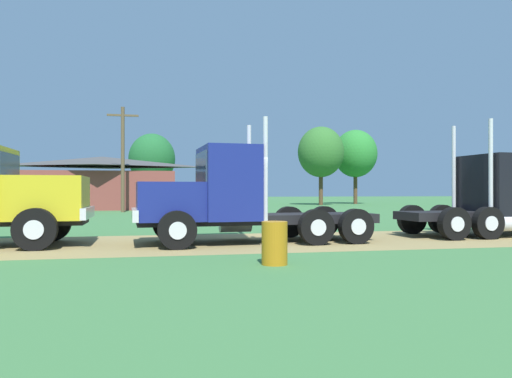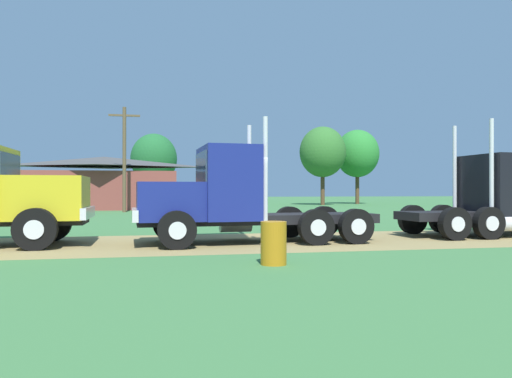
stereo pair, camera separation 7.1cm
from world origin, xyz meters
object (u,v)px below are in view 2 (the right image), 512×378
at_px(steel_barrel, 274,243).
at_px(shed_building, 104,184).
at_px(utility_pole_far, 124,156).
at_px(truck_foreground_white, 225,199).
at_px(truck_near_left, 507,197).

relative_size(steel_barrel, shed_building, 0.07).
distance_m(shed_building, utility_pole_far, 6.23).
relative_size(truck_foreground_white, steel_barrel, 8.16).
bearing_deg(utility_pole_far, truck_foreground_white, -78.30).
xyz_separation_m(truck_foreground_white, utility_pole_far, (-4.47, 21.57, 2.71)).
bearing_deg(steel_barrel, truck_near_left, 27.61).
xyz_separation_m(truck_near_left, utility_pole_far, (-14.54, 20.88, 2.70)).
relative_size(truck_foreground_white, shed_building, 0.60).
distance_m(truck_near_left, steel_barrel, 10.87).
height_order(truck_near_left, shed_building, shed_building).
distance_m(truck_foreground_white, utility_pole_far, 22.19).
distance_m(steel_barrel, shed_building, 32.26).
height_order(truck_foreground_white, truck_near_left, truck_near_left).
relative_size(truck_near_left, utility_pole_far, 0.90).
xyz_separation_m(truck_foreground_white, shed_building, (-6.50, 27.13, 0.78)).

